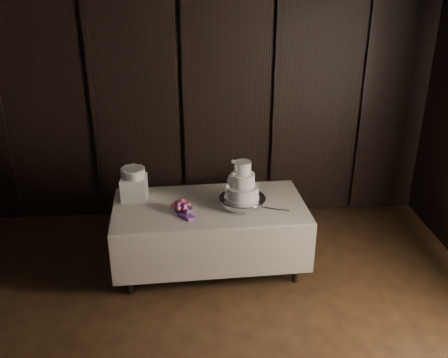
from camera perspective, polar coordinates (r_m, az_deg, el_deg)
room at (r=2.91m, az=-4.91°, el=-9.74°), size 6.08×7.08×3.08m
display_table at (r=5.34m, az=-1.62°, el=-6.25°), size 2.04×1.15×0.76m
cake_stand at (r=5.15m, az=2.10°, el=-2.59°), size 0.59×0.59×0.09m
wedding_cake at (r=5.04m, az=1.82°, el=-0.62°), size 0.38×0.33×0.40m
bouquet at (r=5.02m, az=-4.89°, el=-3.23°), size 0.45×0.44×0.17m
box_pedestal at (r=5.33m, az=-10.22°, el=-1.04°), size 0.27×0.27×0.25m
small_cake at (r=5.26m, az=-10.36°, el=0.69°), size 0.33×0.33×0.10m
cake_knife at (r=5.12m, az=4.95°, el=-3.33°), size 0.35×0.16×0.01m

